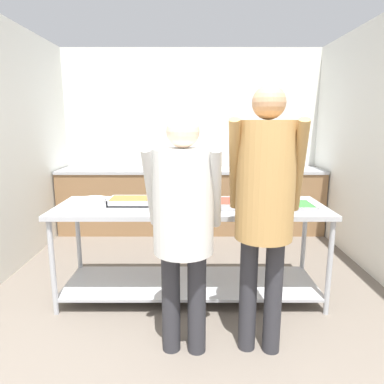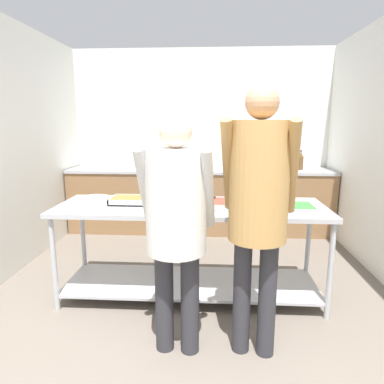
{
  "view_description": "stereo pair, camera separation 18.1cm",
  "coord_description": "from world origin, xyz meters",
  "px_view_note": "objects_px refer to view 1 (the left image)",
  "views": [
    {
      "loc": [
        0.01,
        -1.16,
        1.59
      ],
      "look_at": [
        0.0,
        1.89,
        0.96
      ],
      "focal_mm": 32.0,
      "sensor_mm": 36.0,
      "label": 1
    },
    {
      "loc": [
        0.19,
        -1.16,
        1.59
      ],
      "look_at": [
        0.0,
        1.89,
        0.96
      ],
      "focal_mm": 32.0,
      "sensor_mm": 36.0,
      "label": 2
    }
  ],
  "objects_px": {
    "guest_serving_left": "(184,214)",
    "serving_tray_roast": "(132,201)",
    "serving_tray_vegetables": "(235,204)",
    "guest_serving_right": "(266,196)",
    "water_bottle": "(291,160)",
    "plate_stack": "(94,201)",
    "sauce_pan": "(183,199)",
    "serving_tray_greens": "(289,207)"
  },
  "relations": [
    {
      "from": "sauce_pan",
      "to": "guest_serving_left",
      "type": "relative_size",
      "value": 0.28
    },
    {
      "from": "serving_tray_roast",
      "to": "guest_serving_right",
      "type": "xyz_separation_m",
      "value": [
        1.02,
        -0.83,
        0.23
      ]
    },
    {
      "from": "serving_tray_roast",
      "to": "guest_serving_right",
      "type": "bearing_deg",
      "value": -39.08
    },
    {
      "from": "plate_stack",
      "to": "guest_serving_right",
      "type": "distance_m",
      "value": 1.64
    },
    {
      "from": "serving_tray_vegetables",
      "to": "plate_stack",
      "type": "bearing_deg",
      "value": 174.42
    },
    {
      "from": "serving_tray_roast",
      "to": "water_bottle",
      "type": "relative_size",
      "value": 1.42
    },
    {
      "from": "serving_tray_roast",
      "to": "sauce_pan",
      "type": "xyz_separation_m",
      "value": [
        0.46,
        0.01,
        0.01
      ]
    },
    {
      "from": "plate_stack",
      "to": "serving_tray_vegetables",
      "type": "relative_size",
      "value": 0.65
    },
    {
      "from": "guest_serving_left",
      "to": "serving_tray_vegetables",
      "type": "bearing_deg",
      "value": 60.04
    },
    {
      "from": "serving_tray_vegetables",
      "to": "serving_tray_roast",
      "type": "bearing_deg",
      "value": 173.77
    },
    {
      "from": "guest_serving_left",
      "to": "serving_tray_roast",
      "type": "bearing_deg",
      "value": 120.31
    },
    {
      "from": "guest_serving_left",
      "to": "water_bottle",
      "type": "bearing_deg",
      "value": 61.78
    },
    {
      "from": "plate_stack",
      "to": "water_bottle",
      "type": "relative_size",
      "value": 0.93
    },
    {
      "from": "sauce_pan",
      "to": "serving_tray_vegetables",
      "type": "xyz_separation_m",
      "value": [
        0.46,
        -0.11,
        -0.01
      ]
    },
    {
      "from": "guest_serving_left",
      "to": "water_bottle",
      "type": "distance_m",
      "value": 3.11
    },
    {
      "from": "serving_tray_vegetables",
      "to": "water_bottle",
      "type": "xyz_separation_m",
      "value": [
        1.04,
        2.0,
        0.16
      ]
    },
    {
      "from": "water_bottle",
      "to": "guest_serving_left",
      "type": "bearing_deg",
      "value": -118.22
    },
    {
      "from": "serving_tray_roast",
      "to": "sauce_pan",
      "type": "relative_size",
      "value": 0.86
    },
    {
      "from": "plate_stack",
      "to": "serving_tray_vegetables",
      "type": "distance_m",
      "value": 1.28
    },
    {
      "from": "guest_serving_right",
      "to": "serving_tray_roast",
      "type": "bearing_deg",
      "value": 140.92
    },
    {
      "from": "guest_serving_left",
      "to": "guest_serving_right",
      "type": "distance_m",
      "value": 0.55
    },
    {
      "from": "serving_tray_roast",
      "to": "water_bottle",
      "type": "distance_m",
      "value": 2.74
    },
    {
      "from": "plate_stack",
      "to": "sauce_pan",
      "type": "height_order",
      "value": "sauce_pan"
    },
    {
      "from": "serving_tray_roast",
      "to": "guest_serving_left",
      "type": "height_order",
      "value": "guest_serving_left"
    },
    {
      "from": "sauce_pan",
      "to": "serving_tray_greens",
      "type": "bearing_deg",
      "value": -13.99
    },
    {
      "from": "serving_tray_vegetables",
      "to": "guest_serving_left",
      "type": "height_order",
      "value": "guest_serving_left"
    },
    {
      "from": "sauce_pan",
      "to": "serving_tray_greens",
      "type": "relative_size",
      "value": 1.1
    },
    {
      "from": "serving_tray_greens",
      "to": "water_bottle",
      "type": "xyz_separation_m",
      "value": [
        0.6,
        2.11,
        0.16
      ]
    },
    {
      "from": "water_bottle",
      "to": "serving_tray_roast",
      "type": "bearing_deg",
      "value": -135.9
    },
    {
      "from": "plate_stack",
      "to": "guest_serving_right",
      "type": "bearing_deg",
      "value": -31.78
    },
    {
      "from": "serving_tray_roast",
      "to": "water_bottle",
      "type": "height_order",
      "value": "water_bottle"
    },
    {
      "from": "serving_tray_vegetables",
      "to": "water_bottle",
      "type": "relative_size",
      "value": 1.44
    },
    {
      "from": "serving_tray_roast",
      "to": "serving_tray_vegetables",
      "type": "distance_m",
      "value": 0.92
    },
    {
      "from": "guest_serving_right",
      "to": "water_bottle",
      "type": "height_order",
      "value": "guest_serving_right"
    },
    {
      "from": "plate_stack",
      "to": "guest_serving_left",
      "type": "bearing_deg",
      "value": -45.54
    },
    {
      "from": "serving_tray_vegetables",
      "to": "sauce_pan",
      "type": "bearing_deg",
      "value": 166.17
    },
    {
      "from": "plate_stack",
      "to": "guest_serving_left",
      "type": "height_order",
      "value": "guest_serving_left"
    },
    {
      "from": "serving_tray_vegetables",
      "to": "guest_serving_left",
      "type": "relative_size",
      "value": 0.24
    },
    {
      "from": "guest_serving_left",
      "to": "guest_serving_right",
      "type": "bearing_deg",
      "value": 1.0
    },
    {
      "from": "serving_tray_roast",
      "to": "guest_serving_right",
      "type": "height_order",
      "value": "guest_serving_right"
    },
    {
      "from": "sauce_pan",
      "to": "water_bottle",
      "type": "bearing_deg",
      "value": 51.49
    },
    {
      "from": "serving_tray_vegetables",
      "to": "serving_tray_greens",
      "type": "distance_m",
      "value": 0.45
    }
  ]
}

